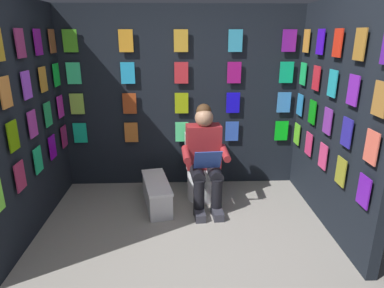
{
  "coord_description": "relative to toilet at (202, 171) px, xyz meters",
  "views": [
    {
      "loc": [
        0.03,
        2.23,
        1.95
      ],
      "look_at": [
        -0.1,
        -1.1,
        0.85
      ],
      "focal_mm": 31.42,
      "sensor_mm": 36.0,
      "label": 1
    }
  ],
  "objects": [
    {
      "name": "toilet",
      "position": [
        0.0,
        0.0,
        0.0
      ],
      "size": [
        0.42,
        0.57,
        0.77
      ],
      "rotation": [
        0.0,
        0.0,
        0.07
      ],
      "color": "white",
      "rests_on": "ground"
    },
    {
      "name": "comic_longbox_near",
      "position": [
        0.55,
        0.27,
        -0.16
      ],
      "size": [
        0.42,
        0.79,
        0.32
      ],
      "rotation": [
        0.0,
        0.0,
        0.21
      ],
      "color": "silver",
      "rests_on": "ground"
    },
    {
      "name": "ground_plane",
      "position": [
        0.24,
        1.61,
        -0.33
      ],
      "size": [
        30.0,
        30.0,
        0.0
      ],
      "primitive_type": "plane",
      "color": "gray"
    },
    {
      "name": "display_wall_right",
      "position": [
        1.79,
        0.61,
        0.82
      ],
      "size": [
        0.14,
        2.0,
        2.28
      ],
      "color": "black",
      "rests_on": "ground"
    },
    {
      "name": "person_reading",
      "position": [
        -0.01,
        0.23,
        0.27
      ],
      "size": [
        0.55,
        0.7,
        1.19
      ],
      "rotation": [
        0.0,
        0.0,
        0.07
      ],
      "color": "maroon",
      "rests_on": "ground"
    },
    {
      "name": "display_wall_back",
      "position": [
        0.24,
        -0.44,
        0.82
      ],
      "size": [
        3.1,
        0.14,
        2.28
      ],
      "color": "black",
      "rests_on": "ground"
    },
    {
      "name": "display_wall_left",
      "position": [
        -1.3,
        0.61,
        0.82
      ],
      "size": [
        0.14,
        2.0,
        2.28
      ],
      "color": "black",
      "rests_on": "ground"
    }
  ]
}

